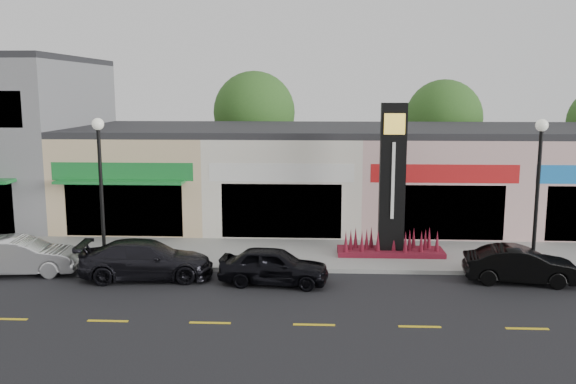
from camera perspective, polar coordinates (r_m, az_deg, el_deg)
name	(u,v)px	position (r m, az deg, el deg)	size (l,w,h in m)	color
ground	(315,291)	(20.66, 2.50, -9.22)	(120.00, 120.00, 0.00)	black
sidewalk	(315,254)	(24.80, 2.56, -5.82)	(52.00, 4.30, 0.15)	gray
curb	(315,270)	(22.63, 2.53, -7.33)	(52.00, 0.20, 0.15)	gray
shop_beige	(153,172)	(32.46, -12.54, 1.81)	(7.00, 10.85, 4.80)	#CDB282
shop_cream	(287,173)	(31.36, -0.10, 1.77)	(7.00, 10.01, 4.80)	beige
shop_pink_w	(424,174)	(31.79, 12.61, 1.65)	(7.00, 10.01, 4.80)	#C89C98
shop_pink_e	(564,175)	(33.70, 24.42, 1.46)	(7.00, 10.01, 4.80)	#C89C98
tree_rear_west	(254,112)	(39.29, -3.18, 7.47)	(5.20, 5.20, 7.83)	#382619
tree_rear_mid	(444,118)	(39.90, 14.36, 6.73)	(4.80, 4.80, 7.29)	#382619
lamp_west_near	(101,176)	(23.70, -17.13, 1.45)	(0.44, 0.44, 5.47)	black
lamp_east_near	(538,179)	(23.66, 22.37, 1.14)	(0.44, 0.44, 5.47)	black
pylon_sign	(392,202)	(24.33, 9.68, -0.93)	(4.20, 1.30, 6.00)	maroon
car_white_van	(20,256)	(24.26, -23.77, -5.50)	(4.13, 1.44, 1.36)	silver
car_dark_sedan	(146,260)	(22.34, -13.11, -6.18)	(4.69, 1.91, 1.36)	black
car_black_sedan	(274,266)	(21.18, -1.33, -6.91)	(3.78, 1.52, 1.29)	black
car_black_conv	(521,265)	(22.78, 20.93, -6.41)	(3.82, 1.33, 1.26)	black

